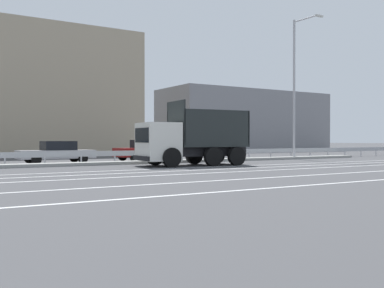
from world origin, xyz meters
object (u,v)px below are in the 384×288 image
object	(u,v)px
median_road_sign	(196,144)
dump_truck	(182,143)
street_lamp_1	(296,82)
parked_car_2	(57,152)
parked_car_3	(145,150)

from	to	relation	value
median_road_sign	dump_truck	bearing A→B (deg)	-132.72
street_lamp_1	parked_car_2	xyz separation A→B (m)	(-17.06, 3.24, -5.12)
parked_car_2	parked_car_3	bearing A→B (deg)	-91.25
dump_truck	street_lamp_1	size ratio (longest dim) A/B	0.61
dump_truck	parked_car_2	distance (m)	8.24
median_road_sign	parked_car_3	xyz separation A→B (m)	(-2.11, 3.25, -0.44)
parked_car_2	median_road_sign	bearing A→B (deg)	-113.17
dump_truck	street_lamp_1	xyz separation A→B (m)	(11.80, 3.07, 4.55)
street_lamp_1	dump_truck	bearing A→B (deg)	-165.41
street_lamp_1	parked_car_2	bearing A→B (deg)	169.24
parked_car_3	street_lamp_1	bearing A→B (deg)	-109.55
street_lamp_1	parked_car_3	bearing A→B (deg)	163.37
median_road_sign	parked_car_2	xyz separation A→B (m)	(-8.14, 3.20, -0.47)
street_lamp_1	parked_car_2	size ratio (longest dim) A/B	2.29
median_road_sign	parked_car_2	distance (m)	8.76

